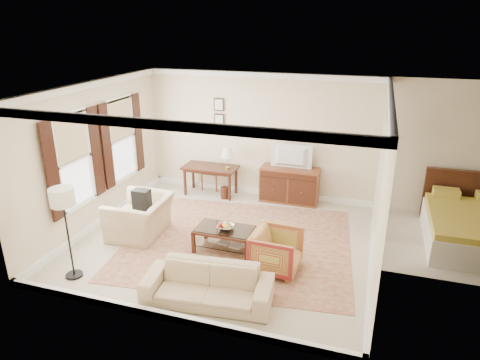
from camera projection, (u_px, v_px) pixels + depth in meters
The scene contains 21 objects.
room_shell at pixel (224, 113), 7.39m from camera, with size 5.51×5.01×2.91m.
annex_bedroom at pixel (475, 231), 7.89m from camera, with size 3.00×2.70×2.90m.
window_front at pixel (74, 161), 7.86m from camera, with size 0.12×1.56×1.80m, color #CCB284, non-canonical shape.
window_rear at pixel (122, 139), 9.29m from camera, with size 0.12×1.56×1.80m, color #CCB284, non-canonical shape.
doorway at pixel (379, 177), 8.45m from camera, with size 0.10×1.12×2.25m, color white, non-canonical shape.
rug at pixel (237, 242), 8.16m from camera, with size 4.19×3.60×0.01m, color maroon.
writing_desk at pixel (210, 171), 10.22m from camera, with size 1.29×0.65×0.71m.
desk_chair at pixel (212, 169), 10.59m from camera, with size 0.45×0.45×1.05m, color brown, non-canonical shape.
desk_lamp at pixel (228, 158), 9.97m from camera, with size 0.32×0.32×0.50m, color silver, non-canonical shape.
framed_prints at pixel (219, 112), 10.07m from camera, with size 0.25×0.04×0.68m, color #3E1C11, non-canonical shape.
sideboard at pixel (290, 185), 9.87m from camera, with size 1.33×0.51×0.82m, color brown.
tv at pixel (291, 149), 9.54m from camera, with size 0.90×0.52×0.12m, color black.
coffee_table at pixel (225, 233), 7.77m from camera, with size 1.08×0.64×0.45m.
fruit_bowl at pixel (226, 226), 7.69m from camera, with size 0.42×0.42×0.10m, color silver.
book_a at pixel (221, 240), 7.90m from camera, with size 0.28×0.04×0.38m, color brown.
book_b at pixel (232, 243), 7.78m from camera, with size 0.28×0.03×0.38m, color brown.
striped_armchair at pixel (276, 249), 7.13m from camera, with size 0.77×0.72×0.79m, color maroon.
club_armchair at pixel (140, 211), 8.28m from camera, with size 1.18×0.77×1.03m, color #CBB189.
backpack at pixel (142, 199), 8.20m from camera, with size 0.32×0.22×0.40m, color black.
sofa at pixel (207, 280), 6.34m from camera, with size 1.93×0.56×0.75m, color #CBB189.
floor_lamp at pixel (63, 204), 6.63m from camera, with size 0.39×0.39×1.57m.
Camera 1 is at (2.50, -6.89, 4.00)m, focal length 32.00 mm.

